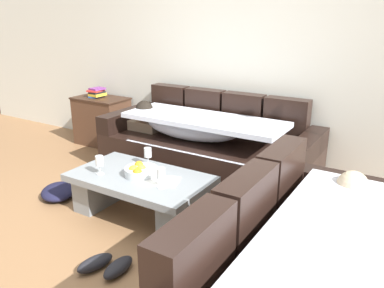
% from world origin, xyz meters
% --- Properties ---
extents(ground_plane, '(14.00, 14.00, 0.00)m').
position_xyz_m(ground_plane, '(0.00, 0.00, 0.00)').
color(ground_plane, olive).
extents(back_wall, '(9.00, 0.10, 2.70)m').
position_xyz_m(back_wall, '(0.00, 2.15, 1.35)').
color(back_wall, silver).
rests_on(back_wall, ground_plane).
extents(couch_along_wall, '(2.29, 0.92, 0.88)m').
position_xyz_m(couch_along_wall, '(-0.05, 1.62, 0.33)').
color(couch_along_wall, black).
rests_on(couch_along_wall, ground_plane).
extents(couch_near_window, '(0.92, 2.02, 0.88)m').
position_xyz_m(couch_near_window, '(1.52, -0.03, 0.34)').
color(couch_near_window, black).
rests_on(couch_near_window, ground_plane).
extents(coffee_table, '(1.20, 0.68, 0.38)m').
position_xyz_m(coffee_table, '(-0.08, 0.56, 0.24)').
color(coffee_table, gray).
rests_on(coffee_table, ground_plane).
extents(fruit_bowl, '(0.28, 0.28, 0.10)m').
position_xyz_m(fruit_bowl, '(-0.07, 0.56, 0.42)').
color(fruit_bowl, silver).
rests_on(fruit_bowl, coffee_table).
extents(wine_glass_near_left, '(0.07, 0.07, 0.17)m').
position_xyz_m(wine_glass_near_left, '(-0.38, 0.40, 0.50)').
color(wine_glass_near_left, silver).
rests_on(wine_glass_near_left, coffee_table).
extents(wine_glass_near_right, '(0.07, 0.07, 0.17)m').
position_xyz_m(wine_glass_near_right, '(0.22, 0.45, 0.50)').
color(wine_glass_near_right, silver).
rests_on(wine_glass_near_right, coffee_table).
extents(wine_glass_far_back, '(0.07, 0.07, 0.17)m').
position_xyz_m(wine_glass_far_back, '(-0.16, 0.78, 0.50)').
color(wine_glass_far_back, silver).
rests_on(wine_glass_far_back, coffee_table).
extents(open_magazine, '(0.34, 0.30, 0.01)m').
position_xyz_m(open_magazine, '(0.15, 0.55, 0.39)').
color(open_magazine, white).
rests_on(open_magazine, coffee_table).
extents(side_cabinet, '(0.72, 0.44, 0.64)m').
position_xyz_m(side_cabinet, '(-1.78, 1.85, 0.32)').
color(side_cabinet, '#4D3121').
rests_on(side_cabinet, ground_plane).
extents(book_stack_on_cabinet, '(0.19, 0.22, 0.12)m').
position_xyz_m(book_stack_on_cabinet, '(-1.84, 1.85, 0.70)').
color(book_stack_on_cabinet, '#2D569E').
rests_on(book_stack_on_cabinet, side_cabinet).
extents(pair_of_shoes, '(0.33, 0.33, 0.09)m').
position_xyz_m(pair_of_shoes, '(0.21, -0.19, 0.04)').
color(pair_of_shoes, black).
rests_on(pair_of_shoes, ground_plane).
extents(crumpled_garment, '(0.51, 0.51, 0.12)m').
position_xyz_m(crumpled_garment, '(-0.98, 0.41, 0.06)').
color(crumpled_garment, '#191933').
rests_on(crumpled_garment, ground_plane).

